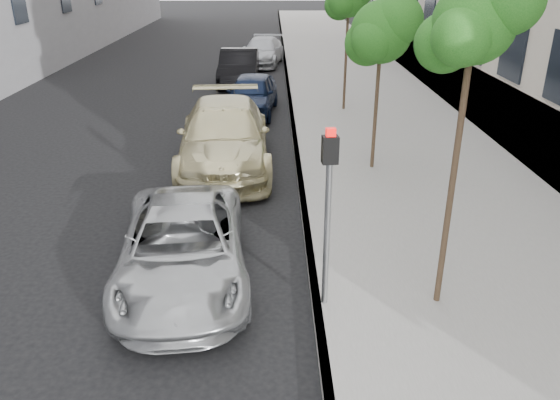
{
  "coord_description": "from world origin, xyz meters",
  "views": [
    {
      "loc": [
        0.45,
        -6.2,
        5.38
      ],
      "look_at": [
        0.58,
        2.63,
        1.5
      ],
      "focal_mm": 35.0,
      "sensor_mm": 36.0,
      "label": 1
    }
  ],
  "objects_px": {
    "tree_near": "(476,24)",
    "signal_pole": "(328,199)",
    "sedan_black": "(239,68)",
    "tree_mid": "(382,32)",
    "suv": "(224,136)",
    "sedan_rear": "(262,51)",
    "sedan_blue": "(252,94)",
    "minivan": "(183,247)"
  },
  "relations": [
    {
      "from": "signal_pole",
      "to": "suv",
      "type": "height_order",
      "value": "signal_pole"
    },
    {
      "from": "minivan",
      "to": "suv",
      "type": "bearing_deg",
      "value": 81.64
    },
    {
      "from": "tree_near",
      "to": "signal_pole",
      "type": "relative_size",
      "value": 1.74
    },
    {
      "from": "tree_mid",
      "to": "sedan_blue",
      "type": "bearing_deg",
      "value": 119.32
    },
    {
      "from": "tree_near",
      "to": "signal_pole",
      "type": "bearing_deg",
      "value": -178.79
    },
    {
      "from": "minivan",
      "to": "sedan_rear",
      "type": "bearing_deg",
      "value": 81.48
    },
    {
      "from": "tree_near",
      "to": "suv",
      "type": "xyz_separation_m",
      "value": [
        -4.13,
        7.02,
        -3.7
      ]
    },
    {
      "from": "signal_pole",
      "to": "sedan_rear",
      "type": "relative_size",
      "value": 0.6
    },
    {
      "from": "signal_pole",
      "to": "sedan_blue",
      "type": "distance_m",
      "value": 13.06
    },
    {
      "from": "signal_pole",
      "to": "sedan_black",
      "type": "xyz_separation_m",
      "value": [
        -2.4,
        18.13,
        -1.22
      ]
    },
    {
      "from": "tree_mid",
      "to": "signal_pole",
      "type": "bearing_deg",
      "value": -106.42
    },
    {
      "from": "tree_mid",
      "to": "suv",
      "type": "bearing_deg",
      "value": 172.76
    },
    {
      "from": "tree_mid",
      "to": "minivan",
      "type": "relative_size",
      "value": 0.93
    },
    {
      "from": "sedan_rear",
      "to": "sedan_black",
      "type": "bearing_deg",
      "value": -92.22
    },
    {
      "from": "minivan",
      "to": "sedan_blue",
      "type": "distance_m",
      "value": 11.94
    },
    {
      "from": "signal_pole",
      "to": "sedan_blue",
      "type": "height_order",
      "value": "signal_pole"
    },
    {
      "from": "minivan",
      "to": "sedan_blue",
      "type": "height_order",
      "value": "sedan_blue"
    },
    {
      "from": "signal_pole",
      "to": "suv",
      "type": "relative_size",
      "value": 0.49
    },
    {
      "from": "minivan",
      "to": "sedan_blue",
      "type": "bearing_deg",
      "value": 80.18
    },
    {
      "from": "sedan_black",
      "to": "signal_pole",
      "type": "bearing_deg",
      "value": -82.01
    },
    {
      "from": "tree_near",
      "to": "suv",
      "type": "relative_size",
      "value": 0.86
    },
    {
      "from": "tree_near",
      "to": "sedan_rear",
      "type": "bearing_deg",
      "value": 98.01
    },
    {
      "from": "minivan",
      "to": "suv",
      "type": "distance_m",
      "value": 6.09
    },
    {
      "from": "tree_mid",
      "to": "sedan_black",
      "type": "bearing_deg",
      "value": 110.46
    },
    {
      "from": "tree_near",
      "to": "signal_pole",
      "type": "distance_m",
      "value": 3.21
    },
    {
      "from": "sedan_blue",
      "to": "tree_near",
      "type": "bearing_deg",
      "value": -68.92
    },
    {
      "from": "sedan_black",
      "to": "tree_mid",
      "type": "bearing_deg",
      "value": -69.08
    },
    {
      "from": "tree_mid",
      "to": "signal_pole",
      "type": "height_order",
      "value": "tree_mid"
    },
    {
      "from": "minivan",
      "to": "sedan_black",
      "type": "distance_m",
      "value": 17.15
    },
    {
      "from": "tree_near",
      "to": "sedan_black",
      "type": "distance_m",
      "value": 18.98
    },
    {
      "from": "suv",
      "to": "sedan_rear",
      "type": "distance_m",
      "value": 16.64
    },
    {
      "from": "minivan",
      "to": "tree_near",
      "type": "bearing_deg",
      "value": -17.87
    },
    {
      "from": "tree_mid",
      "to": "sedan_blue",
      "type": "xyz_separation_m",
      "value": [
        -3.57,
        6.36,
        -3.0
      ]
    },
    {
      "from": "suv",
      "to": "tree_mid",
      "type": "bearing_deg",
      "value": -10.44
    },
    {
      "from": "tree_mid",
      "to": "suv",
      "type": "distance_m",
      "value": 5.05
    },
    {
      "from": "tree_mid",
      "to": "sedan_black",
      "type": "height_order",
      "value": "tree_mid"
    },
    {
      "from": "suv",
      "to": "sedan_black",
      "type": "distance_m",
      "value": 11.07
    },
    {
      "from": "sedan_rear",
      "to": "signal_pole",
      "type": "bearing_deg",
      "value": -78.65
    },
    {
      "from": "suv",
      "to": "sedan_rear",
      "type": "xyz_separation_m",
      "value": [
        0.81,
        16.62,
        -0.16
      ]
    },
    {
      "from": "sedan_blue",
      "to": "sedan_rear",
      "type": "height_order",
      "value": "sedan_blue"
    },
    {
      "from": "signal_pole",
      "to": "suv",
      "type": "xyz_separation_m",
      "value": [
        -2.21,
        7.07,
        -1.14
      ]
    },
    {
      "from": "suv",
      "to": "sedan_blue",
      "type": "xyz_separation_m",
      "value": [
        0.56,
        5.83,
        -0.15
      ]
    }
  ]
}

